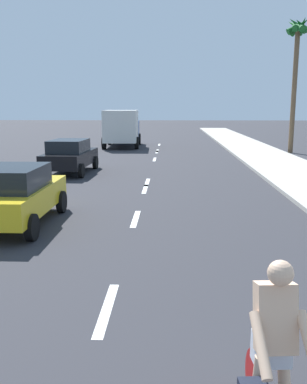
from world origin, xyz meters
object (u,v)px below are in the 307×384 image
at_px(parked_car_yellow, 15,194).
at_px(palm_tree_distant, 297,45).
at_px(cyclist, 271,372).
at_px(delivery_truck, 122,127).
at_px(parked_car_black, 70,155).

bearing_deg(parked_car_yellow, palm_tree_distant, 56.82).
height_order(cyclist, parked_car_yellow, cyclist).
bearing_deg(delivery_truck, cyclist, -83.03).
relative_size(cyclist, palm_tree_distant, 0.21).
relative_size(delivery_truck, palm_tree_distant, 0.72).
bearing_deg(palm_tree_distant, delivery_truck, 162.02).
relative_size(parked_car_yellow, palm_tree_distant, 0.45).
bearing_deg(cyclist, delivery_truck, -85.70).
bearing_deg(delivery_truck, parked_car_yellow, -92.64).
distance_m(parked_car_yellow, palm_tree_distant, 22.89).
height_order(parked_car_black, delivery_truck, delivery_truck).
distance_m(parked_car_yellow, delivery_truck, 22.28).
distance_m(cyclist, parked_car_yellow, 8.86).
relative_size(parked_car_black, palm_tree_distant, 0.48).
bearing_deg(parked_car_black, parked_car_yellow, -83.15).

